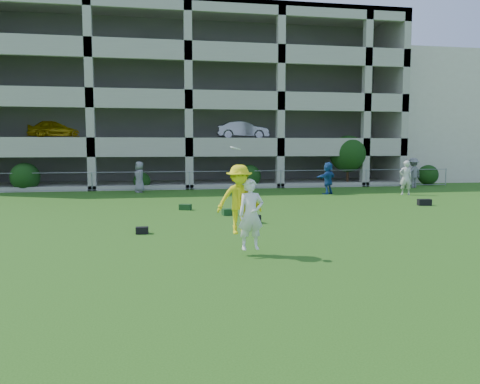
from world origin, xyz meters
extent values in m
plane|color=#235114|center=(0.00, 0.00, 0.00)|extent=(100.00, 100.00, 0.00)
cube|color=beige|center=(23.00, 28.00, 5.00)|extent=(16.00, 14.00, 10.00)
imported|color=gray|center=(-3.08, 17.73, 0.93)|extent=(0.82, 1.03, 1.85)
imported|color=navy|center=(7.69, 14.83, 0.93)|extent=(1.70, 1.48, 1.86)
imported|color=silver|center=(11.87, 13.63, 0.98)|extent=(0.79, 0.60, 1.95)
imported|color=slate|center=(14.76, 17.75, 0.99)|extent=(1.46, 1.15, 1.98)
cube|color=black|center=(-2.54, 4.18, 0.11)|extent=(0.41, 0.26, 0.22)
cube|color=#123414|center=(0.78, 7.66, 0.13)|extent=(0.55, 0.43, 0.26)
cube|color=black|center=(1.43, 5.59, 0.15)|extent=(0.43, 0.43, 0.30)
cube|color=black|center=(10.29, 9.08, 0.15)|extent=(0.64, 0.38, 0.30)
cube|color=#14371D|center=(-0.85, 9.52, 0.12)|extent=(0.58, 0.47, 0.25)
imported|color=yellow|center=(0.01, 0.81, 1.43)|extent=(1.14, 0.66, 1.76)
imported|color=white|center=(0.29, 0.70, 1.06)|extent=(0.69, 0.49, 1.80)
cylinder|color=white|center=(-0.09, 0.77, 2.73)|extent=(0.27, 0.27, 0.10)
cube|color=#9E998C|center=(0.00, 32.75, 6.00)|extent=(30.00, 0.50, 12.00)
cube|color=#9E998C|center=(14.75, 26.00, 6.00)|extent=(0.50, 14.00, 12.00)
cube|color=#9E998C|center=(0.00, 26.00, 11.85)|extent=(30.00, 14.00, 0.30)
cube|color=#9E998C|center=(0.00, 26.00, 0.15)|extent=(30.00, 14.00, 0.30)
cube|color=#9E998C|center=(0.00, 26.00, 3.15)|extent=(30.00, 14.00, 0.30)
cube|color=#9E998C|center=(0.00, 26.00, 6.15)|extent=(30.00, 14.00, 0.30)
cube|color=#9E998C|center=(0.00, 26.00, 9.15)|extent=(30.00, 14.00, 0.30)
cube|color=#9E998C|center=(0.00, 19.15, 2.55)|extent=(30.00, 0.30, 0.90)
cube|color=#9E998C|center=(0.00, 19.15, 5.55)|extent=(30.00, 0.30, 0.90)
cube|color=#9E998C|center=(0.00, 19.15, 8.55)|extent=(30.00, 0.30, 0.90)
cube|color=#9E998C|center=(0.00, 19.15, 11.55)|extent=(30.00, 0.30, 0.90)
cube|color=#9E998C|center=(-6.00, 19.25, 6.00)|extent=(0.50, 0.50, 12.00)
cube|color=#9E998C|center=(0.00, 19.25, 6.00)|extent=(0.50, 0.50, 12.00)
cube|color=#9E998C|center=(6.00, 19.25, 6.00)|extent=(0.50, 0.50, 12.00)
cube|color=#9E998C|center=(12.00, 19.25, 6.00)|extent=(0.50, 0.50, 12.00)
cube|color=#605E59|center=(0.00, 28.00, 6.00)|extent=(29.00, 9.00, 11.60)
imported|color=yellow|center=(-8.90, 24.00, 3.96)|extent=(4.08, 2.19, 1.32)
imported|color=#B5B7BD|center=(4.31, 24.00, 3.96)|extent=(4.09, 1.67, 1.32)
cylinder|color=gray|center=(-6.00, 19.00, 0.60)|extent=(0.06, 0.06, 1.20)
cylinder|color=gray|center=(0.00, 19.00, 0.60)|extent=(0.06, 0.06, 1.20)
cylinder|color=gray|center=(6.00, 19.00, 0.60)|extent=(0.06, 0.06, 1.20)
cylinder|color=gray|center=(12.00, 19.00, 0.60)|extent=(0.06, 0.06, 1.20)
cylinder|color=gray|center=(18.00, 19.00, 0.60)|extent=(0.06, 0.06, 1.20)
cylinder|color=gray|center=(0.00, 19.00, 1.15)|extent=(36.00, 0.04, 0.04)
cylinder|color=gray|center=(0.00, 19.00, 0.08)|extent=(36.00, 0.04, 0.04)
sphere|color=#163D11|center=(-10.00, 19.60, 0.88)|extent=(1.76, 1.76, 1.76)
sphere|color=#163D11|center=(-3.00, 19.60, 0.55)|extent=(1.10, 1.10, 1.10)
sphere|color=#163D11|center=(4.00, 19.60, 0.77)|extent=(1.54, 1.54, 1.54)
cylinder|color=#382314|center=(11.00, 19.80, 0.98)|extent=(0.16, 0.16, 1.96)
sphere|color=#163D11|center=(11.00, 19.80, 2.24)|extent=(2.52, 2.52, 2.52)
sphere|color=#163D11|center=(17.00, 19.60, 0.72)|extent=(1.43, 1.43, 1.43)
camera|label=1|loc=(-2.03, -10.80, 2.79)|focal=35.00mm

